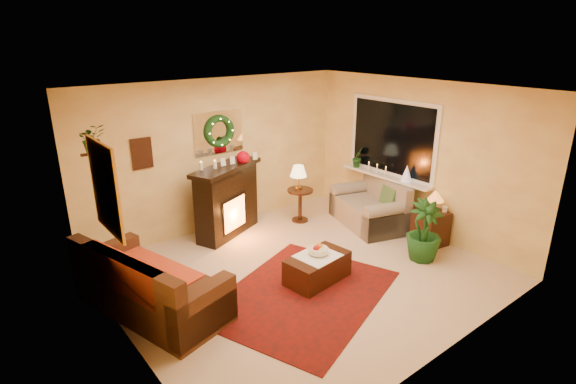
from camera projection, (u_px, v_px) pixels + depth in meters
floor at (303, 273)px, 6.49m from camera, size 5.00×5.00×0.00m
ceiling at (305, 90)px, 5.62m from camera, size 5.00×5.00×0.00m
wall_back at (219, 155)px, 7.72m from camera, size 5.00×5.00×0.00m
wall_front at (453, 247)px, 4.40m from camera, size 5.00×5.00×0.00m
wall_left at (118, 238)px, 4.59m from camera, size 4.50×4.50×0.00m
wall_right at (417, 158)px, 7.52m from camera, size 4.50×4.50×0.00m
area_rug at (303, 295)px, 5.94m from camera, size 2.94×2.58×0.01m
sofa at (151, 278)px, 5.52m from camera, size 1.40×2.20×0.87m
red_throw at (144, 273)px, 5.60m from camera, size 0.83×1.35×0.02m
fireplace at (227, 204)px, 7.61m from camera, size 1.32×0.86×1.15m
poinsettia at (243, 158)px, 7.54m from camera, size 0.23×0.23×0.23m
mantel_candle_a at (201, 168)px, 7.12m from camera, size 0.06×0.06×0.18m
mantel_candle_b at (215, 166)px, 7.20m from camera, size 0.06×0.06×0.18m
mantel_mirror at (219, 132)px, 7.57m from camera, size 0.92×0.02×0.72m
wreath at (220, 132)px, 7.53m from camera, size 0.55×0.11×0.55m
wall_art at (142, 153)px, 6.83m from camera, size 0.32×0.03×0.48m
gold_mirror at (105, 188)px, 4.67m from camera, size 0.03×0.84×1.00m
hanging_plant at (94, 152)px, 5.23m from camera, size 0.33×0.28×0.36m
loveseat at (368, 203)px, 8.02m from camera, size 1.23×1.63×0.84m
window_frame at (392, 138)px, 7.84m from camera, size 0.03×1.86×1.36m
window_glass at (391, 138)px, 7.83m from camera, size 0.02×1.70×1.22m
window_sill at (385, 176)px, 8.00m from camera, size 0.22×1.86×0.04m
mini_tree at (407, 173)px, 7.60m from camera, size 0.19×0.19×0.28m
sill_plant at (358, 157)px, 8.42m from camera, size 0.27×0.21×0.48m
side_table_round at (300, 204)px, 8.21m from camera, size 0.55×0.55×0.61m
lamp_cream at (298, 175)px, 8.03m from camera, size 0.30×0.30×0.46m
end_table_square at (430, 228)px, 7.32m from camera, size 0.53×0.53×0.56m
lamp_tiffany at (435, 202)px, 7.14m from camera, size 0.28×0.28×0.40m
coffee_table at (317, 267)px, 6.23m from camera, size 0.96×0.60×0.38m
fruit_bowl at (318, 250)px, 6.19m from camera, size 0.27×0.27×0.06m
floor_palm at (424, 232)px, 6.75m from camera, size 1.94×1.94×2.81m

